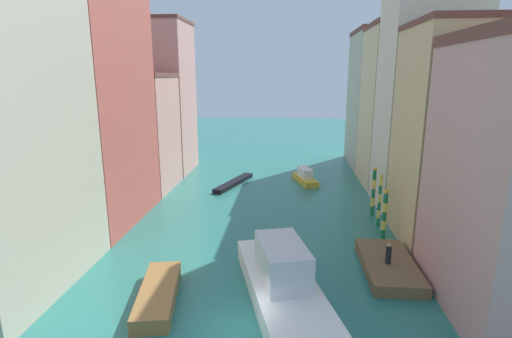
% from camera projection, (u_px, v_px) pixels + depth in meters
% --- Properties ---
extents(ground_plane, '(154.00, 154.00, 0.00)m').
position_uv_depth(ground_plane, '(268.00, 192.00, 43.78)').
color(ground_plane, '#28756B').
extents(building_left_1, '(7.85, 11.96, 21.79)m').
position_uv_depth(building_left_1, '(87.00, 97.00, 33.07)').
color(building_left_1, '#B25147').
rests_on(building_left_1, ground).
extents(building_left_2, '(7.85, 8.35, 12.95)m').
position_uv_depth(building_left_2, '(137.00, 132.00, 43.96)').
color(building_left_2, tan).
rests_on(building_left_2, ground).
extents(building_left_3, '(7.85, 8.31, 19.54)m').
position_uv_depth(building_left_3, '(160.00, 98.00, 51.59)').
color(building_left_3, tan).
rests_on(building_left_3, ground).
extents(building_right_1, '(7.85, 8.25, 16.53)m').
position_uv_depth(building_right_1, '(457.00, 136.00, 29.36)').
color(building_right_1, '#DBB77A').
rests_on(building_right_1, ground).
extents(building_right_2, '(7.85, 7.33, 22.17)m').
position_uv_depth(building_right_2, '(425.00, 93.00, 36.49)').
color(building_right_2, beige).
rests_on(building_right_2, ground).
extents(building_right_3, '(7.85, 9.09, 18.34)m').
position_uv_depth(building_right_3, '(400.00, 107.00, 45.04)').
color(building_right_3, beige).
rests_on(building_right_3, ground).
extents(building_right_4, '(7.85, 11.57, 18.76)m').
position_uv_depth(building_right_4, '(380.00, 99.00, 54.95)').
color(building_right_4, '#BCB299').
rests_on(building_right_4, ground).
extents(waterfront_dock, '(3.28, 6.94, 0.77)m').
position_uv_depth(waterfront_dock, '(388.00, 265.00, 26.11)').
color(waterfront_dock, brown).
rests_on(waterfront_dock, ground).
extents(person_on_dock, '(0.36, 0.36, 1.40)m').
position_uv_depth(person_on_dock, '(388.00, 254.00, 25.45)').
color(person_on_dock, black).
rests_on(person_on_dock, waterfront_dock).
extents(mooring_pole_0, '(0.39, 0.39, 4.07)m').
position_uv_depth(mooring_pole_0, '(385.00, 213.00, 30.94)').
color(mooring_pole_0, '#197247').
rests_on(mooring_pole_0, ground).
extents(mooring_pole_1, '(0.29, 0.29, 4.62)m').
position_uv_depth(mooring_pole_1, '(379.00, 200.00, 33.36)').
color(mooring_pole_1, '#197247').
rests_on(mooring_pole_1, ground).
extents(mooring_pole_2, '(0.37, 0.37, 4.60)m').
position_uv_depth(mooring_pole_2, '(373.00, 191.00, 36.03)').
color(mooring_pole_2, '#197247').
rests_on(mooring_pole_2, ground).
extents(vaporetto_white, '(6.51, 11.89, 3.45)m').
position_uv_depth(vaporetto_white, '(282.00, 280.00, 22.70)').
color(vaporetto_white, white).
rests_on(vaporetto_white, ground).
extents(gondola_black, '(3.74, 8.27, 0.49)m').
position_uv_depth(gondola_black, '(234.00, 183.00, 46.57)').
color(gondola_black, black).
rests_on(gondola_black, ground).
extents(motorboat_0, '(3.05, 6.61, 0.88)m').
position_uv_depth(motorboat_0, '(158.00, 294.00, 22.58)').
color(motorboat_0, olive).
rests_on(motorboat_0, ground).
extents(motorboat_1, '(3.14, 5.60, 1.78)m').
position_uv_depth(motorboat_1, '(305.00, 177.00, 47.51)').
color(motorboat_1, gold).
rests_on(motorboat_1, ground).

